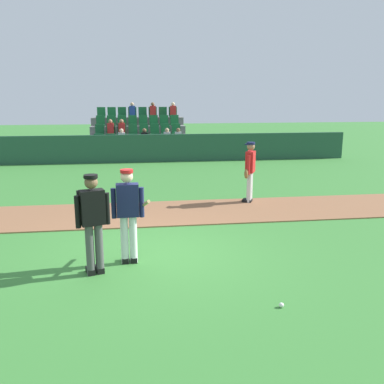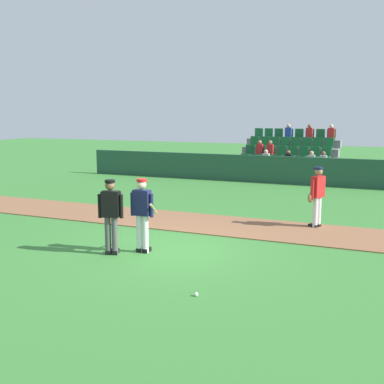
{
  "view_description": "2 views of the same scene",
  "coord_description": "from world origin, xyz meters",
  "px_view_note": "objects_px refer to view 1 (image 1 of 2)",
  "views": [
    {
      "loc": [
        -0.29,
        -7.84,
        3.03
      ],
      "look_at": [
        0.98,
        1.26,
        0.94
      ],
      "focal_mm": 39.59,
      "sensor_mm": 36.0,
      "label": 1
    },
    {
      "loc": [
        4.89,
        -9.91,
        3.26
      ],
      "look_at": [
        0.17,
        1.25,
        1.24
      ],
      "focal_mm": 44.37,
      "sensor_mm": 36.0,
      "label": 2
    }
  ],
  "objects_px": {
    "batter_navy_jersey": "(128,212)",
    "runner_red_jersey": "(250,170)",
    "umpire_home_plate": "(93,219)",
    "baseball": "(281,305)"
  },
  "relations": [
    {
      "from": "batter_navy_jersey",
      "to": "runner_red_jersey",
      "type": "height_order",
      "value": "same"
    },
    {
      "from": "batter_navy_jersey",
      "to": "umpire_home_plate",
      "type": "relative_size",
      "value": 1.0
    },
    {
      "from": "runner_red_jersey",
      "to": "baseball",
      "type": "xyz_separation_m",
      "value": [
        -1.2,
        -6.13,
        -0.93
      ]
    },
    {
      "from": "umpire_home_plate",
      "to": "runner_red_jersey",
      "type": "height_order",
      "value": "same"
    },
    {
      "from": "batter_navy_jersey",
      "to": "runner_red_jersey",
      "type": "relative_size",
      "value": 1.0
    },
    {
      "from": "batter_navy_jersey",
      "to": "umpire_home_plate",
      "type": "height_order",
      "value": "same"
    },
    {
      "from": "batter_navy_jersey",
      "to": "baseball",
      "type": "bearing_deg",
      "value": -42.77
    },
    {
      "from": "batter_navy_jersey",
      "to": "runner_red_jersey",
      "type": "xyz_separation_m",
      "value": [
        3.41,
        4.09,
        -0.01
      ]
    },
    {
      "from": "runner_red_jersey",
      "to": "baseball",
      "type": "relative_size",
      "value": 23.78
    },
    {
      "from": "runner_red_jersey",
      "to": "batter_navy_jersey",
      "type": "bearing_deg",
      "value": -129.78
    }
  ]
}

